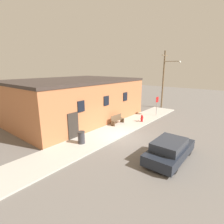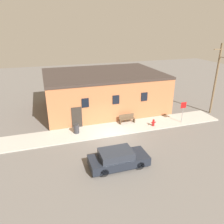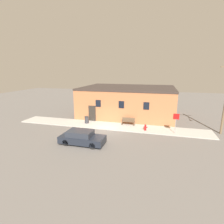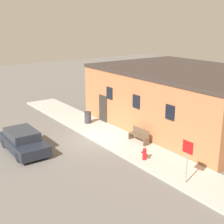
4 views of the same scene
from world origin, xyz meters
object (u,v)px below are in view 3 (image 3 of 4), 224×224
fire_hydrant (145,127)px  stop_sign (176,120)px  bench (128,121)px  parked_car (82,138)px  trash_bin (87,120)px

fire_hydrant → stop_sign: stop_sign is taller
bench → stop_sign: bearing=-16.8°
fire_hydrant → parked_car: 7.53m
stop_sign → trash_bin: (-10.78, 0.95, -1.07)m
parked_car → fire_hydrant: bearing=42.6°
bench → trash_bin: 5.38m
fire_hydrant → stop_sign: bearing=-2.2°
fire_hydrant → trash_bin: (-7.58, 0.83, 0.10)m
trash_bin → parked_car: size_ratio=0.21×
fire_hydrant → stop_sign: (3.20, -0.12, 1.17)m
fire_hydrant → parked_car: (-5.55, -5.09, 0.16)m
bench → parked_car: size_ratio=0.38×
bench → trash_bin: bearing=-172.6°
stop_sign → parked_car: bearing=-150.4°
bench → trash_bin: size_ratio=1.76×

